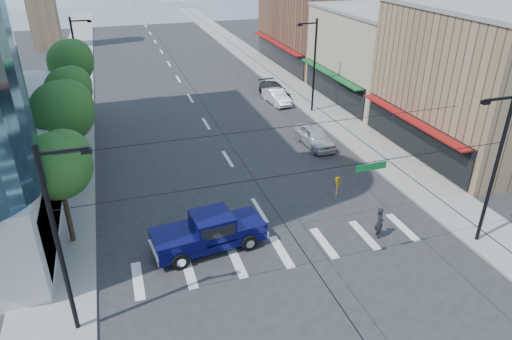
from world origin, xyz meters
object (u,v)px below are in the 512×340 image
(parked_car_near, at_px, (315,136))
(pedestrian, at_px, (379,222))
(parked_car_mid, at_px, (277,97))
(parked_car_far, at_px, (274,91))
(pickup_truck, at_px, (208,231))

(parked_car_near, bearing_deg, pedestrian, -100.19)
(parked_car_mid, relative_size, parked_car_far, 0.86)
(pickup_truck, bearing_deg, parked_car_mid, 54.67)
(parked_car_mid, bearing_deg, pickup_truck, -123.07)
(pedestrian, bearing_deg, pickup_truck, 94.44)
(pedestrian, xyz_separation_m, parked_car_mid, (2.67, 24.39, -0.22))
(parked_car_near, distance_m, parked_car_mid, 11.28)
(pickup_truck, bearing_deg, pedestrian, -17.95)
(parked_car_mid, bearing_deg, parked_car_far, 72.31)
(parked_car_mid, distance_m, parked_car_far, 2.04)
(pickup_truck, bearing_deg, parked_car_far, 55.79)
(pedestrian, relative_size, parked_car_far, 0.37)
(parked_car_near, height_order, parked_car_far, parked_car_near)
(pickup_truck, relative_size, parked_car_far, 1.25)
(parked_car_near, relative_size, parked_car_mid, 1.08)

